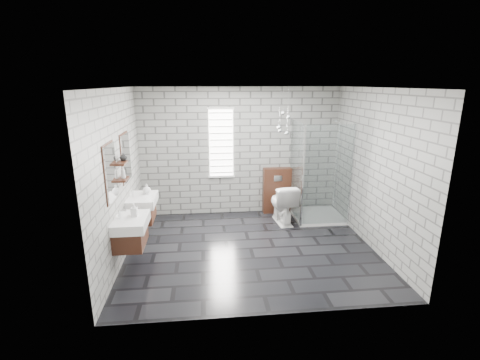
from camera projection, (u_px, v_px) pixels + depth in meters
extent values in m
cube|color=black|center=(251.00, 249.00, 6.03)|extent=(4.20, 3.60, 0.02)
cube|color=white|center=(252.00, 87.00, 5.30)|extent=(4.20, 3.60, 0.02)
cube|color=gray|center=(240.00, 152.00, 7.40)|extent=(4.20, 0.02, 2.70)
cube|color=gray|center=(273.00, 213.00, 3.93)|extent=(4.20, 0.02, 2.70)
cube|color=gray|center=(118.00, 177.00, 5.45)|extent=(0.02, 3.60, 2.70)
cube|color=gray|center=(375.00, 170.00, 5.87)|extent=(0.02, 3.60, 2.70)
cube|color=#412114|center=(131.00, 236.00, 5.21)|extent=(0.42, 0.62, 0.30)
cube|color=silver|center=(144.00, 234.00, 5.22)|extent=(0.02, 0.35, 0.01)
cube|color=white|center=(131.00, 222.00, 5.15)|extent=(0.47, 0.70, 0.15)
cylinder|color=silver|center=(120.00, 214.00, 5.10)|extent=(0.04, 0.04, 0.12)
cylinder|color=silver|center=(123.00, 211.00, 5.09)|extent=(0.10, 0.02, 0.02)
cube|color=white|center=(111.00, 172.00, 4.92)|extent=(0.03, 0.55, 0.80)
cube|color=#412114|center=(110.00, 172.00, 4.92)|extent=(0.01, 0.59, 0.84)
cube|color=#412114|center=(142.00, 212.00, 6.18)|extent=(0.42, 0.62, 0.30)
cube|color=silver|center=(153.00, 210.00, 6.19)|extent=(0.02, 0.35, 0.01)
cube|color=white|center=(142.00, 200.00, 6.12)|extent=(0.47, 0.70, 0.15)
cylinder|color=silver|center=(133.00, 193.00, 6.07)|extent=(0.04, 0.04, 0.12)
cylinder|color=silver|center=(136.00, 190.00, 6.06)|extent=(0.10, 0.02, 0.02)
cube|color=white|center=(126.00, 157.00, 5.89)|extent=(0.03, 0.55, 0.80)
cube|color=#412114|center=(125.00, 157.00, 5.89)|extent=(0.01, 0.59, 0.84)
cube|color=#412114|center=(123.00, 179.00, 5.42)|extent=(0.14, 0.30, 0.03)
cube|color=#412114|center=(122.00, 163.00, 5.35)|extent=(0.14, 0.30, 0.03)
cube|color=white|center=(221.00, 143.00, 7.28)|extent=(0.50, 0.02, 1.40)
cube|color=white|center=(221.00, 108.00, 7.07)|extent=(0.56, 0.04, 0.04)
cube|color=white|center=(222.00, 176.00, 7.46)|extent=(0.56, 0.04, 0.04)
cube|color=white|center=(222.00, 172.00, 7.43)|extent=(0.48, 0.01, 0.02)
cube|color=white|center=(221.00, 166.00, 7.39)|extent=(0.48, 0.01, 0.02)
cube|color=white|center=(221.00, 160.00, 7.35)|extent=(0.48, 0.01, 0.02)
cube|color=white|center=(221.00, 153.00, 7.32)|extent=(0.48, 0.01, 0.02)
cube|color=white|center=(221.00, 147.00, 7.28)|extent=(0.48, 0.01, 0.02)
cube|color=white|center=(221.00, 140.00, 7.24)|extent=(0.48, 0.01, 0.02)
cube|color=white|center=(221.00, 133.00, 7.20)|extent=(0.48, 0.01, 0.02)
cube|color=white|center=(221.00, 127.00, 7.17)|extent=(0.48, 0.01, 0.02)
cube|color=white|center=(221.00, 120.00, 7.13)|extent=(0.48, 0.01, 0.03)
cube|color=white|center=(221.00, 113.00, 7.09)|extent=(0.48, 0.01, 0.03)
cube|color=#412114|center=(277.00, 190.00, 7.60)|extent=(0.60, 0.20, 1.00)
cube|color=silver|center=(278.00, 178.00, 7.42)|extent=(0.18, 0.01, 0.12)
cube|color=white|center=(317.00, 216.00, 7.42)|extent=(1.00, 1.00, 0.06)
cube|color=silver|center=(328.00, 177.00, 6.68)|extent=(1.00, 0.01, 2.00)
cube|color=silver|center=(296.00, 171.00, 7.11)|extent=(0.01, 1.00, 2.00)
cube|color=silver|center=(303.00, 177.00, 6.64)|extent=(0.03, 0.03, 2.00)
cube|color=silver|center=(352.00, 176.00, 6.73)|extent=(0.03, 0.03, 2.00)
cylinder|color=silver|center=(337.00, 164.00, 7.37)|extent=(0.02, 0.02, 1.80)
cylinder|color=silver|center=(336.00, 121.00, 7.11)|extent=(0.14, 0.14, 0.02)
sphere|color=silver|center=(279.00, 127.00, 6.81)|extent=(0.09, 0.09, 0.09)
cylinder|color=silver|center=(280.00, 106.00, 6.70)|extent=(0.01, 0.01, 0.73)
sphere|color=silver|center=(287.00, 133.00, 6.90)|extent=(0.09, 0.09, 0.09)
cylinder|color=silver|center=(288.00, 109.00, 6.77)|extent=(0.01, 0.01, 0.85)
sphere|color=silver|center=(283.00, 113.00, 6.86)|extent=(0.09, 0.09, 0.09)
cylinder|color=silver|center=(283.00, 99.00, 6.78)|extent=(0.01, 0.01, 0.46)
sphere|color=silver|center=(280.00, 131.00, 6.97)|extent=(0.09, 0.09, 0.09)
cylinder|color=silver|center=(281.00, 108.00, 6.85)|extent=(0.01, 0.01, 0.81)
sphere|color=silver|center=(288.00, 117.00, 6.88)|extent=(0.09, 0.09, 0.09)
cylinder|color=silver|center=(289.00, 101.00, 6.80)|extent=(0.01, 0.01, 0.54)
imported|color=white|center=(282.00, 203.00, 7.07)|extent=(0.54, 0.84, 0.82)
imported|color=#B2B2B2|center=(134.00, 210.00, 5.17)|extent=(0.10, 0.10, 0.20)
imported|color=#B2B2B2|center=(147.00, 189.00, 6.22)|extent=(0.18, 0.18, 0.18)
imported|color=#B2B2B2|center=(123.00, 173.00, 5.39)|extent=(0.07, 0.07, 0.18)
imported|color=#B2B2B2|center=(123.00, 157.00, 5.44)|extent=(0.14, 0.14, 0.12)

